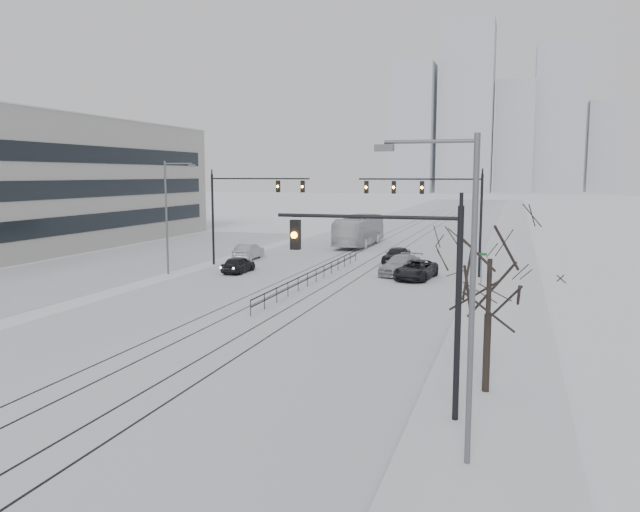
{
  "coord_description": "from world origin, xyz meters",
  "views": [
    {
      "loc": [
        14.01,
        -13.53,
        7.95
      ],
      "look_at": [
        3.13,
        21.04,
        3.2
      ],
      "focal_mm": 35.0,
      "sensor_mm": 36.0,
      "label": 1
    }
  ],
  "objects_px": {
    "sedan_nb_far": "(396,255)",
    "box_truck": "(359,231)",
    "sedan_sb_outer": "(249,252)",
    "traffic_mast_near": "(407,281)",
    "sedan_sb_inner": "(238,265)",
    "sedan_nb_right": "(401,265)",
    "sedan_nb_front": "(416,270)",
    "bare_tree": "(490,273)"
  },
  "relations": [
    {
      "from": "traffic_mast_near",
      "to": "bare_tree",
      "type": "xyz_separation_m",
      "value": [
        2.41,
        3.0,
        -0.07
      ]
    },
    {
      "from": "bare_tree",
      "to": "sedan_sb_outer",
      "type": "distance_m",
      "value": 38.71
    },
    {
      "from": "sedan_sb_outer",
      "to": "sedan_nb_front",
      "type": "bearing_deg",
      "value": 156.49
    },
    {
      "from": "sedan_nb_front",
      "to": "sedan_sb_inner",
      "type": "bearing_deg",
      "value": -167.75
    },
    {
      "from": "sedan_sb_outer",
      "to": "sedan_nb_right",
      "type": "height_order",
      "value": "sedan_nb_right"
    },
    {
      "from": "sedan_nb_front",
      "to": "sedan_nb_right",
      "type": "height_order",
      "value": "sedan_nb_right"
    },
    {
      "from": "traffic_mast_near",
      "to": "sedan_sb_inner",
      "type": "relative_size",
      "value": 1.76
    },
    {
      "from": "bare_tree",
      "to": "sedan_nb_front",
      "type": "bearing_deg",
      "value": 104.42
    },
    {
      "from": "sedan_nb_front",
      "to": "sedan_nb_far",
      "type": "distance_m",
      "value": 8.87
    },
    {
      "from": "sedan_nb_front",
      "to": "sedan_nb_right",
      "type": "relative_size",
      "value": 0.97
    },
    {
      "from": "bare_tree",
      "to": "sedan_nb_far",
      "type": "relative_size",
      "value": 1.45
    },
    {
      "from": "sedan_nb_far",
      "to": "bare_tree",
      "type": "bearing_deg",
      "value": -65.23
    },
    {
      "from": "sedan_sb_inner",
      "to": "sedan_nb_far",
      "type": "height_order",
      "value": "sedan_nb_far"
    },
    {
      "from": "bare_tree",
      "to": "sedan_sb_inner",
      "type": "distance_m",
      "value": 31.34
    },
    {
      "from": "traffic_mast_near",
      "to": "sedan_sb_outer",
      "type": "height_order",
      "value": "traffic_mast_near"
    },
    {
      "from": "sedan_sb_outer",
      "to": "sedan_nb_front",
      "type": "relative_size",
      "value": 0.87
    },
    {
      "from": "traffic_mast_near",
      "to": "sedan_nb_far",
      "type": "bearing_deg",
      "value": 100.98
    },
    {
      "from": "sedan_sb_inner",
      "to": "sedan_nb_front",
      "type": "relative_size",
      "value": 0.77
    },
    {
      "from": "traffic_mast_near",
      "to": "sedan_nb_right",
      "type": "xyz_separation_m",
      "value": [
        -5.39,
        29.29,
        -3.79
      ]
    },
    {
      "from": "sedan_nb_far",
      "to": "box_truck",
      "type": "xyz_separation_m",
      "value": [
        -6.51,
        12.29,
        0.98
      ]
    },
    {
      "from": "sedan_sb_inner",
      "to": "box_truck",
      "type": "bearing_deg",
      "value": -102.18
    },
    {
      "from": "box_truck",
      "to": "bare_tree",
      "type": "bearing_deg",
      "value": 110.31
    },
    {
      "from": "bare_tree",
      "to": "sedan_sb_inner",
      "type": "height_order",
      "value": "bare_tree"
    },
    {
      "from": "traffic_mast_near",
      "to": "sedan_sb_inner",
      "type": "bearing_deg",
      "value": 124.64
    },
    {
      "from": "bare_tree",
      "to": "sedan_nb_far",
      "type": "distance_m",
      "value": 34.38
    },
    {
      "from": "sedan_nb_far",
      "to": "box_truck",
      "type": "relative_size",
      "value": 0.35
    },
    {
      "from": "sedan_sb_outer",
      "to": "box_truck",
      "type": "xyz_separation_m",
      "value": [
        7.15,
        14.28,
        0.95
      ]
    },
    {
      "from": "traffic_mast_near",
      "to": "sedan_sb_outer",
      "type": "distance_m",
      "value": 39.85
    },
    {
      "from": "bare_tree",
      "to": "sedan_sb_outer",
      "type": "height_order",
      "value": "bare_tree"
    },
    {
      "from": "sedan_sb_inner",
      "to": "sedan_nb_front",
      "type": "height_order",
      "value": "sedan_nb_front"
    },
    {
      "from": "sedan_nb_front",
      "to": "sedan_nb_right",
      "type": "xyz_separation_m",
      "value": [
        -1.49,
        1.75,
        0.05
      ]
    },
    {
      "from": "box_truck",
      "to": "sedan_sb_outer",
      "type": "bearing_deg",
      "value": 64.31
    },
    {
      "from": "box_truck",
      "to": "traffic_mast_near",
      "type": "bearing_deg",
      "value": 106.56
    },
    {
      "from": "sedan_nb_far",
      "to": "box_truck",
      "type": "bearing_deg",
      "value": 126.78
    },
    {
      "from": "sedan_sb_outer",
      "to": "sedan_sb_inner",
      "type": "bearing_deg",
      "value": 105.17
    },
    {
      "from": "sedan_nb_right",
      "to": "sedan_sb_outer",
      "type": "bearing_deg",
      "value": 174.71
    },
    {
      "from": "sedan_sb_outer",
      "to": "sedan_nb_far",
      "type": "distance_m",
      "value": 13.81
    },
    {
      "from": "box_truck",
      "to": "sedan_nb_front",
      "type": "bearing_deg",
      "value": 115.85
    },
    {
      "from": "traffic_mast_near",
      "to": "sedan_nb_far",
      "type": "relative_size",
      "value": 1.66
    },
    {
      "from": "traffic_mast_near",
      "to": "bare_tree",
      "type": "bearing_deg",
      "value": 51.24
    },
    {
      "from": "sedan_nb_front",
      "to": "traffic_mast_near",
      "type": "bearing_deg",
      "value": -74.59
    },
    {
      "from": "sedan_nb_front",
      "to": "box_truck",
      "type": "relative_size",
      "value": 0.43
    }
  ]
}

